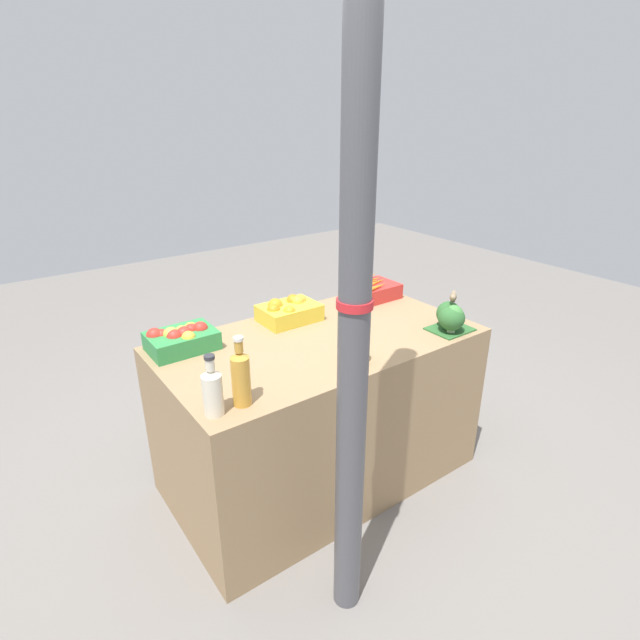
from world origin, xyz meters
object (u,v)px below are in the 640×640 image
juice_bottle_amber (241,377)px  carrot_crate (371,290)px  apple_crate (181,338)px  orange_crate (289,310)px  broccoli_pile (451,317)px  sparrow_bird (453,297)px  support_pole (354,327)px  juice_bottle_cloudy (212,390)px  pickle_jar (357,350)px

juice_bottle_amber → carrot_crate: bearing=26.7°
carrot_crate → apple_crate: bearing=-180.0°
apple_crate → juice_bottle_amber: 0.61m
orange_crate → broccoli_pile: size_ratio=1.44×
carrot_crate → sparrow_bird: bearing=-88.3°
juice_bottle_amber → support_pole: bearing=-59.4°
juice_bottle_cloudy → juice_bottle_amber: juice_bottle_amber is taller
support_pole → juice_bottle_amber: size_ratio=8.70×
support_pole → juice_bottle_amber: 0.54m
carrot_crate → pickle_jar: bearing=-135.8°
apple_crate → pickle_jar: size_ratio=2.55×
support_pole → carrot_crate: size_ratio=8.00×
sparrow_bird → orange_crate: bearing=-81.6°
orange_crate → pickle_jar: 0.61m
orange_crate → pickle_jar: bearing=-92.1°
broccoli_pile → pickle_jar: (-0.62, 0.02, -0.02)m
sparrow_bird → apple_crate: bearing=-63.0°
apple_crate → carrot_crate: 1.22m
juice_bottle_cloudy → pickle_jar: (0.71, 0.01, -0.04)m
support_pole → juice_bottle_cloudy: support_pole is taller
pickle_jar → juice_bottle_cloudy: bearing=-179.4°
support_pole → sparrow_bird: support_pole is taller
carrot_crate → broccoli_pile: broccoli_pile is taller
apple_crate → carrot_crate: bearing=0.0°
carrot_crate → sparrow_bird: size_ratio=2.74×
juice_bottle_amber → sparrow_bird: size_ratio=2.52×
apple_crate → orange_crate: (0.62, 0.00, -0.00)m
orange_crate → sparrow_bird: (0.62, -0.61, 0.13)m
apple_crate → juice_bottle_amber: bearing=-89.3°
orange_crate → juice_bottle_cloudy: 0.96m
apple_crate → juice_bottle_amber: size_ratio=1.09×
juice_bottle_cloudy → pickle_jar: juice_bottle_cloudy is taller
support_pole → juice_bottle_cloudy: (-0.35, 0.39, -0.31)m
juice_bottle_cloudy → broccoli_pile: bearing=-0.3°
orange_crate → juice_bottle_amber: juice_bottle_amber is taller
juice_bottle_cloudy → sparrow_bird: bearing=0.2°
juice_bottle_amber → orange_crate: bearing=45.0°
sparrow_bird → pickle_jar: bearing=-37.3°
orange_crate → juice_bottle_cloudy: (-0.74, -0.61, 0.05)m
apple_crate → orange_crate: 0.62m
carrot_crate → juice_bottle_cloudy: (-1.34, -0.61, 0.05)m
carrot_crate → sparrow_bird: 0.62m
juice_bottle_cloudy → support_pole: bearing=-48.1°
carrot_crate → pickle_jar: (-0.62, -0.60, 0.01)m
carrot_crate → pickle_jar: 0.87m
sparrow_bird → juice_bottle_cloudy: bearing=-36.8°
carrot_crate → orange_crate: bearing=179.7°
juice_bottle_amber → pickle_jar: size_ratio=2.34×
pickle_jar → sparrow_bird: sparrow_bird is taller
support_pole → orange_crate: support_pole is taller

